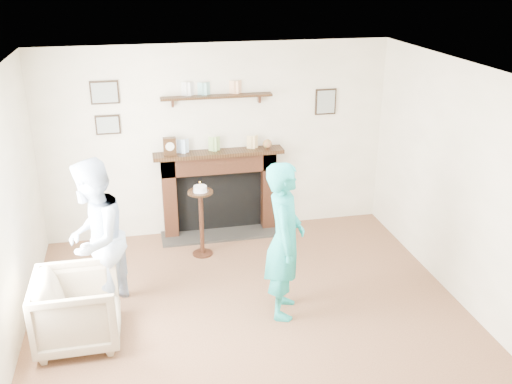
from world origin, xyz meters
TOP-DOWN VIEW (x-y plane):
  - ground at (0.00, 0.00)m, footprint 5.00×5.00m
  - room_shell at (-0.00, 0.69)m, footprint 4.54×5.02m
  - armchair at (-1.69, 0.30)m, footprint 0.78×0.76m
  - man at (-1.51, 0.78)m, footprint 0.82×0.95m
  - woman at (0.35, 0.38)m, footprint 0.55×0.69m
  - pedestal_table at (-0.32, 1.80)m, footprint 0.30×0.30m

SIDE VIEW (x-z plane):
  - ground at x=0.00m, z-range 0.00..0.00m
  - armchair at x=-1.69m, z-range -0.36..0.36m
  - man at x=-1.51m, z-range -0.83..0.83m
  - woman at x=0.35m, z-range -0.82..0.82m
  - pedestal_table at x=-0.32m, z-range 0.11..1.09m
  - room_shell at x=0.00m, z-range 0.36..2.88m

